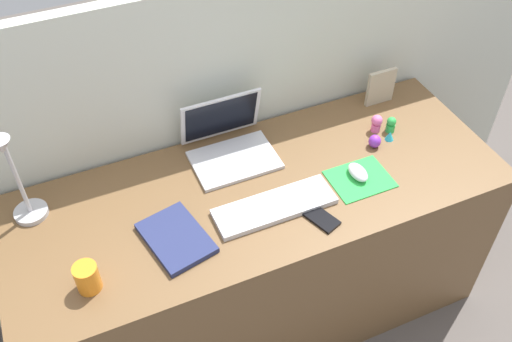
{
  "coord_description": "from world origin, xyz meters",
  "views": [
    {
      "loc": [
        -0.56,
        -1.24,
        2.17
      ],
      "look_at": [
        -0.01,
        0.0,
        0.83
      ],
      "focal_mm": 40.46,
      "sensor_mm": 36.0,
      "label": 1
    }
  ],
  "objects_px": {
    "toy_figurine_cyan": "(390,136)",
    "desk_lamp": "(17,181)",
    "picture_frame": "(381,87)",
    "toy_figurine_green": "(391,124)",
    "keyboard": "(275,206)",
    "notebook_pad": "(176,238)",
    "toy_figurine_purple": "(375,141)",
    "mouse": "(358,172)",
    "cell_phone": "(320,218)",
    "toy_figurine_pink": "(377,123)",
    "laptop": "(228,141)",
    "coffee_mug": "(87,278)"
  },
  "relations": [
    {
      "from": "toy_figurine_cyan",
      "to": "desk_lamp",
      "type": "bearing_deg",
      "value": 174.04
    },
    {
      "from": "picture_frame",
      "to": "toy_figurine_green",
      "type": "distance_m",
      "value": 0.18
    },
    {
      "from": "desk_lamp",
      "to": "toy_figurine_cyan",
      "type": "bearing_deg",
      "value": -5.96
    },
    {
      "from": "desk_lamp",
      "to": "keyboard",
      "type": "bearing_deg",
      "value": -20.31
    },
    {
      "from": "notebook_pad",
      "to": "toy_figurine_purple",
      "type": "relative_size",
      "value": 4.75
    },
    {
      "from": "mouse",
      "to": "notebook_pad",
      "type": "xyz_separation_m",
      "value": [
        -0.67,
        -0.01,
        -0.01
      ]
    },
    {
      "from": "mouse",
      "to": "notebook_pad",
      "type": "relative_size",
      "value": 0.4
    },
    {
      "from": "cell_phone",
      "to": "toy_figurine_cyan",
      "type": "bearing_deg",
      "value": 9.13
    },
    {
      "from": "notebook_pad",
      "to": "toy_figurine_pink",
      "type": "distance_m",
      "value": 0.88
    },
    {
      "from": "cell_phone",
      "to": "picture_frame",
      "type": "relative_size",
      "value": 0.85
    },
    {
      "from": "laptop",
      "to": "toy_figurine_cyan",
      "type": "bearing_deg",
      "value": -17.23
    },
    {
      "from": "toy_figurine_purple",
      "to": "toy_figurine_pink",
      "type": "distance_m",
      "value": 0.09
    },
    {
      "from": "laptop",
      "to": "desk_lamp",
      "type": "relative_size",
      "value": 0.8
    },
    {
      "from": "toy_figurine_cyan",
      "to": "toy_figurine_pink",
      "type": "bearing_deg",
      "value": 107.46
    },
    {
      "from": "laptop",
      "to": "toy_figurine_purple",
      "type": "distance_m",
      "value": 0.54
    },
    {
      "from": "mouse",
      "to": "toy_figurine_cyan",
      "type": "bearing_deg",
      "value": 30.11
    },
    {
      "from": "toy_figurine_purple",
      "to": "toy_figurine_green",
      "type": "relative_size",
      "value": 0.79
    },
    {
      "from": "mouse",
      "to": "toy_figurine_purple",
      "type": "relative_size",
      "value": 1.9
    },
    {
      "from": "toy_figurine_purple",
      "to": "toy_figurine_cyan",
      "type": "height_order",
      "value": "toy_figurine_purple"
    },
    {
      "from": "mouse",
      "to": "picture_frame",
      "type": "xyz_separation_m",
      "value": [
        0.29,
        0.33,
        0.05
      ]
    },
    {
      "from": "desk_lamp",
      "to": "coffee_mug",
      "type": "xyz_separation_m",
      "value": [
        0.12,
        -0.34,
        -0.13
      ]
    },
    {
      "from": "notebook_pad",
      "to": "coffee_mug",
      "type": "xyz_separation_m",
      "value": [
        -0.29,
        -0.07,
        0.04
      ]
    },
    {
      "from": "mouse",
      "to": "toy_figurine_pink",
      "type": "xyz_separation_m",
      "value": [
        0.19,
        0.19,
        0.02
      ]
    },
    {
      "from": "desk_lamp",
      "to": "picture_frame",
      "type": "relative_size",
      "value": 2.49
    },
    {
      "from": "mouse",
      "to": "toy_figurine_green",
      "type": "relative_size",
      "value": 1.5
    },
    {
      "from": "picture_frame",
      "to": "mouse",
      "type": "bearing_deg",
      "value": -131.57
    },
    {
      "from": "mouse",
      "to": "picture_frame",
      "type": "height_order",
      "value": "picture_frame"
    },
    {
      "from": "cell_phone",
      "to": "toy_figurine_green",
      "type": "relative_size",
      "value": 2.0
    },
    {
      "from": "toy_figurine_green",
      "to": "cell_phone",
      "type": "bearing_deg",
      "value": -148.1
    },
    {
      "from": "laptop",
      "to": "toy_figurine_pink",
      "type": "bearing_deg",
      "value": -11.6
    },
    {
      "from": "desk_lamp",
      "to": "toy_figurine_green",
      "type": "bearing_deg",
      "value": -4.08
    },
    {
      "from": "cell_phone",
      "to": "toy_figurine_green",
      "type": "height_order",
      "value": "toy_figurine_green"
    },
    {
      "from": "coffee_mug",
      "to": "toy_figurine_purple",
      "type": "relative_size",
      "value": 1.87
    },
    {
      "from": "coffee_mug",
      "to": "toy_figurine_cyan",
      "type": "bearing_deg",
      "value": 9.86
    },
    {
      "from": "notebook_pad",
      "to": "toy_figurine_pink",
      "type": "bearing_deg",
      "value": 1.18
    },
    {
      "from": "laptop",
      "to": "notebook_pad",
      "type": "bearing_deg",
      "value": -133.98
    },
    {
      "from": "cell_phone",
      "to": "toy_figurine_cyan",
      "type": "distance_m",
      "value": 0.49
    },
    {
      "from": "laptop",
      "to": "picture_frame",
      "type": "bearing_deg",
      "value": 2.71
    },
    {
      "from": "keyboard",
      "to": "toy_figurine_green",
      "type": "relative_size",
      "value": 6.41
    },
    {
      "from": "cell_phone",
      "to": "notebook_pad",
      "type": "distance_m",
      "value": 0.47
    },
    {
      "from": "cell_phone",
      "to": "toy_figurine_cyan",
      "type": "relative_size",
      "value": 3.52
    },
    {
      "from": "toy_figurine_pink",
      "to": "desk_lamp",
      "type": "bearing_deg",
      "value": 176.86
    },
    {
      "from": "cell_phone",
      "to": "toy_figurine_cyan",
      "type": "xyz_separation_m",
      "value": [
        0.42,
        0.24,
        0.01
      ]
    },
    {
      "from": "coffee_mug",
      "to": "toy_figurine_pink",
      "type": "bearing_deg",
      "value": 13.13
    },
    {
      "from": "keyboard",
      "to": "desk_lamp",
      "type": "bearing_deg",
      "value": 159.69
    },
    {
      "from": "notebook_pad",
      "to": "toy_figurine_purple",
      "type": "distance_m",
      "value": 0.82
    },
    {
      "from": "laptop",
      "to": "desk_lamp",
      "type": "height_order",
      "value": "desk_lamp"
    },
    {
      "from": "keyboard",
      "to": "cell_phone",
      "type": "height_order",
      "value": "keyboard"
    },
    {
      "from": "laptop",
      "to": "toy_figurine_purple",
      "type": "xyz_separation_m",
      "value": [
        0.5,
        -0.19,
        -0.03
      ]
    },
    {
      "from": "keyboard",
      "to": "toy_figurine_cyan",
      "type": "bearing_deg",
      "value": 14.64
    }
  ]
}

